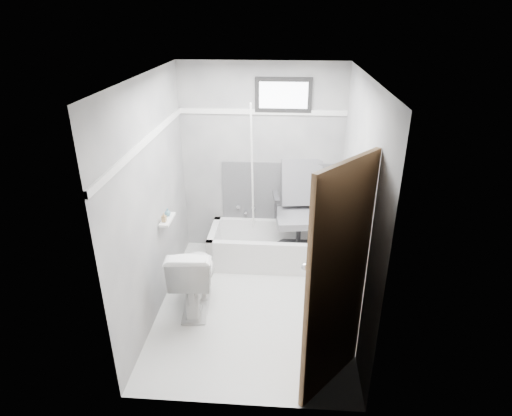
# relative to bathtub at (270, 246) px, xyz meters

# --- Properties ---
(floor) EXTENTS (2.60, 2.60, 0.00)m
(floor) POSITION_rel_bathtub_xyz_m (-0.13, -0.93, -0.21)
(floor) COLOR white
(floor) RESTS_ON ground
(ceiling) EXTENTS (2.60, 2.60, 0.00)m
(ceiling) POSITION_rel_bathtub_xyz_m (-0.13, -0.93, 2.19)
(ceiling) COLOR silver
(ceiling) RESTS_ON floor
(wall_back) EXTENTS (2.00, 0.02, 2.40)m
(wall_back) POSITION_rel_bathtub_xyz_m (-0.13, 0.37, 0.99)
(wall_back) COLOR slate
(wall_back) RESTS_ON floor
(wall_front) EXTENTS (2.00, 0.02, 2.40)m
(wall_front) POSITION_rel_bathtub_xyz_m (-0.13, -2.23, 0.99)
(wall_front) COLOR slate
(wall_front) RESTS_ON floor
(wall_left) EXTENTS (0.02, 2.60, 2.40)m
(wall_left) POSITION_rel_bathtub_xyz_m (-1.13, -0.93, 0.99)
(wall_left) COLOR slate
(wall_left) RESTS_ON floor
(wall_right) EXTENTS (0.02, 2.60, 2.40)m
(wall_right) POSITION_rel_bathtub_xyz_m (0.87, -0.93, 0.99)
(wall_right) COLOR slate
(wall_right) RESTS_ON floor
(bathtub) EXTENTS (1.50, 0.70, 0.42)m
(bathtub) POSITION_rel_bathtub_xyz_m (0.00, 0.00, 0.00)
(bathtub) COLOR white
(bathtub) RESTS_ON floor
(office_chair) EXTENTS (0.74, 0.74, 1.14)m
(office_chair) POSITION_rel_bathtub_xyz_m (0.35, 0.02, 0.48)
(office_chair) COLOR slate
(office_chair) RESTS_ON bathtub
(toilet) EXTENTS (0.50, 0.83, 0.78)m
(toilet) POSITION_rel_bathtub_xyz_m (-0.75, -0.99, 0.18)
(toilet) COLOR white
(toilet) RESTS_ON floor
(door) EXTENTS (0.78, 0.78, 2.00)m
(door) POSITION_rel_bathtub_xyz_m (0.85, -2.21, 0.79)
(door) COLOR #51391E
(door) RESTS_ON floor
(window) EXTENTS (0.66, 0.04, 0.40)m
(window) POSITION_rel_bathtub_xyz_m (0.12, 0.36, 1.81)
(window) COLOR black
(window) RESTS_ON wall_back
(backerboard) EXTENTS (1.50, 0.02, 0.78)m
(backerboard) POSITION_rel_bathtub_xyz_m (0.12, 0.36, 0.59)
(backerboard) COLOR #4C4C4F
(backerboard) RESTS_ON wall_back
(trim_back) EXTENTS (2.00, 0.02, 0.06)m
(trim_back) POSITION_rel_bathtub_xyz_m (-0.13, 0.36, 1.61)
(trim_back) COLOR white
(trim_back) RESTS_ON wall_back
(trim_left) EXTENTS (0.02, 2.60, 0.06)m
(trim_left) POSITION_rel_bathtub_xyz_m (-1.12, -0.93, 1.61)
(trim_left) COLOR white
(trim_left) RESTS_ON wall_left
(pole) EXTENTS (0.02, 0.41, 1.92)m
(pole) POSITION_rel_bathtub_xyz_m (-0.23, 0.13, 0.84)
(pole) COLOR white
(pole) RESTS_ON bathtub
(shelf) EXTENTS (0.10, 0.32, 0.02)m
(shelf) POSITION_rel_bathtub_xyz_m (-1.06, -0.72, 0.69)
(shelf) COLOR white
(shelf) RESTS_ON wall_left
(soap_bottle_a) EXTENTS (0.05, 0.05, 0.09)m
(soap_bottle_a) POSITION_rel_bathtub_xyz_m (-1.07, -0.80, 0.76)
(soap_bottle_a) COLOR #A28051
(soap_bottle_a) RESTS_ON shelf
(soap_bottle_b) EXTENTS (0.09, 0.09, 0.08)m
(soap_bottle_b) POSITION_rel_bathtub_xyz_m (-1.07, -0.66, 0.75)
(soap_bottle_b) COLOR teal
(soap_bottle_b) RESTS_ON shelf
(faucet) EXTENTS (0.26, 0.10, 0.16)m
(faucet) POSITION_rel_bathtub_xyz_m (-0.33, 0.34, 0.34)
(faucet) COLOR silver
(faucet) RESTS_ON wall_back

